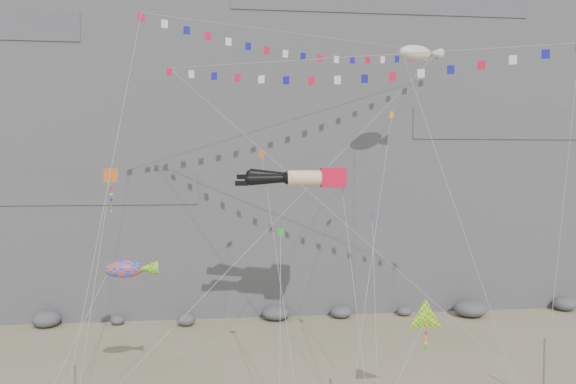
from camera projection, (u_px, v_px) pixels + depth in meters
name	position (u px, v px, depth m)	size (l,w,h in m)	color
cliff	(264.00, 70.00, 64.61)	(80.00, 28.00, 50.00)	slate
talus_boulders	(276.00, 313.00, 50.87)	(60.00, 3.00, 1.20)	#5A5A5F
anchor_pole_right	(544.00, 371.00, 32.87)	(0.12, 0.12, 3.90)	gray
legs_kite	(303.00, 178.00, 39.56)	(7.87, 15.94, 19.25)	red
flag_banner_upper	(311.00, 36.00, 43.36)	(27.36, 20.54, 32.23)	red
flag_banner_lower	(351.00, 57.00, 36.98)	(24.70, 11.59, 24.27)	red
harlequin_kite	(111.00, 176.00, 33.89)	(1.98, 6.64, 14.58)	#F91B2D
fish_windsock	(125.00, 269.00, 32.94)	(6.13, 5.25, 9.93)	#FB470C
delta_kite	(426.00, 319.00, 30.39)	(5.72, 4.09, 8.18)	yellow
blimp_windsock	(416.00, 53.00, 43.99)	(4.26, 14.41, 26.40)	beige
small_kite_a	(262.00, 158.00, 40.93)	(1.75, 14.92, 20.57)	orange
small_kite_b	(372.00, 220.00, 37.52)	(2.41, 8.70, 13.30)	purple
small_kite_c	(281.00, 235.00, 34.87)	(1.46, 8.10, 12.34)	green
small_kite_d	(391.00, 121.00, 40.66)	(6.87, 13.70, 22.84)	yellow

